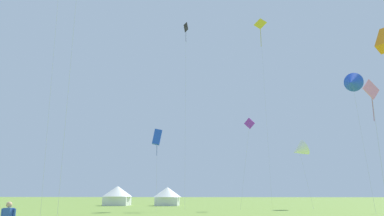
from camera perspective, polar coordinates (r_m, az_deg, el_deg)
kite_blue_box at (r=48.89m, az=-5.14°, el=-4.28°), size 1.40×2.07×9.88m
kite_white_delta at (r=56.17m, az=15.44°, el=-5.96°), size 2.92×3.34×9.25m
kite_yellow_diamond at (r=68.26m, az=10.01°, el=11.50°), size 2.19×2.27×31.32m
kite_pink_diamond at (r=28.64m, az=24.81°, el=2.01°), size 1.35×1.10×9.59m
kite_purple_diamond at (r=52.40m, az=8.39°, el=-2.53°), size 2.25×0.86×11.89m
kite_blue_delta at (r=47.08m, az=22.42°, el=3.50°), size 2.97×3.49×15.41m
kite_black_diamond at (r=55.99m, az=-0.90°, el=10.64°), size 0.54×3.10×25.95m
festival_tent_right at (r=68.26m, az=-10.88°, el=-12.37°), size 4.95×4.95×3.22m
festival_tent_left at (r=66.60m, az=-3.63°, el=-12.65°), size 4.65×4.65×3.02m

